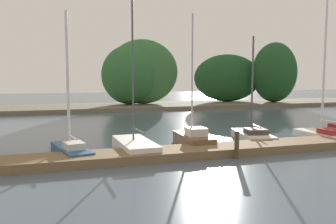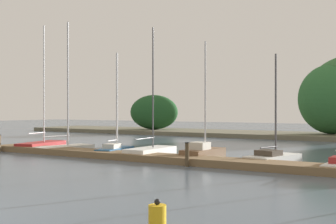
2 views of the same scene
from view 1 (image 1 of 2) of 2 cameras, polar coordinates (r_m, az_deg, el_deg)
The scene contains 8 objects.
dock_pier at distance 15.15m, azimuth 8.42°, elevation -6.25°, with size 28.92×1.80×0.35m.
far_shore at distance 38.71m, azimuth -0.46°, elevation 5.18°, with size 68.52×8.00×7.59m.
sailboat_2 at distance 15.05m, azimuth -15.95°, elevation -5.69°, with size 1.70×3.64×6.05m.
sailboat_3 at distance 15.27m, azimuth -5.69°, elevation -5.51°, with size 1.51×3.80×7.28m.
sailboat_4 at distance 16.61m, azimuth 4.16°, elevation -4.37°, with size 1.26×3.20×6.32m.
sailboat_5 at distance 18.78m, azimuth 13.87°, elevation -3.64°, with size 2.01×3.71×5.48m.
sailboat_6 at distance 20.06m, azimuth 24.55°, elevation -3.08°, with size 1.39×3.83×8.35m.
mooring_piling_1 at distance 14.24m, azimuth 11.40°, elevation -5.42°, with size 0.21×0.21×1.14m.
Camera 1 is at (-6.56, 0.82, 3.29)m, focal length 36.51 mm.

